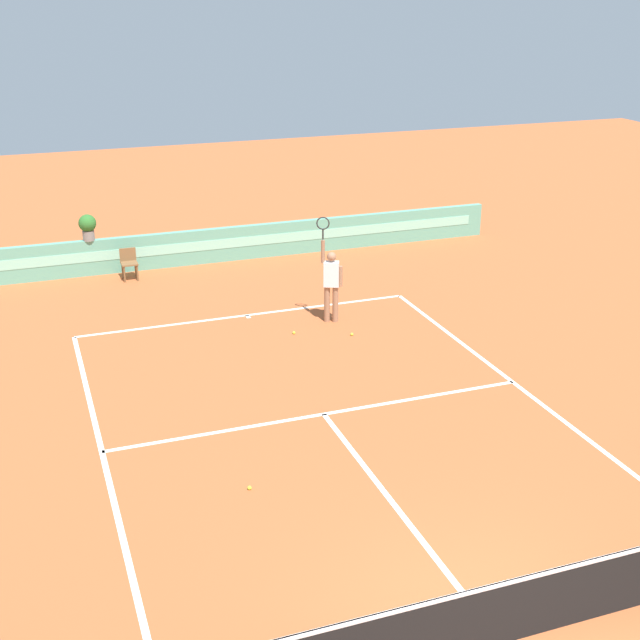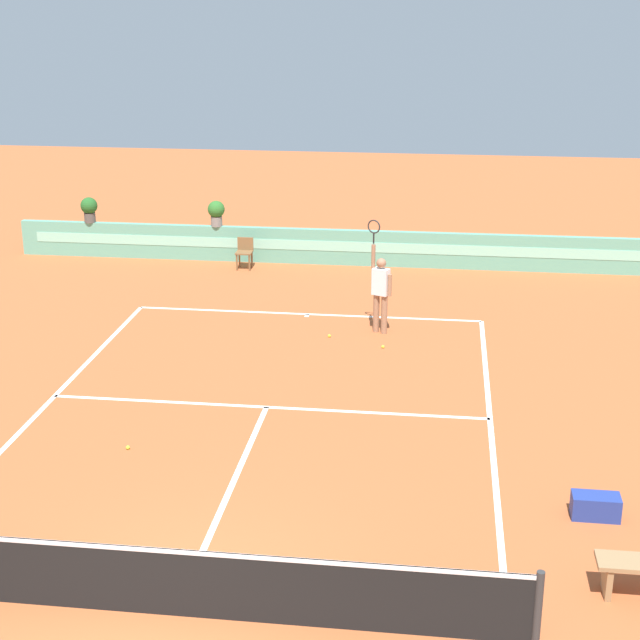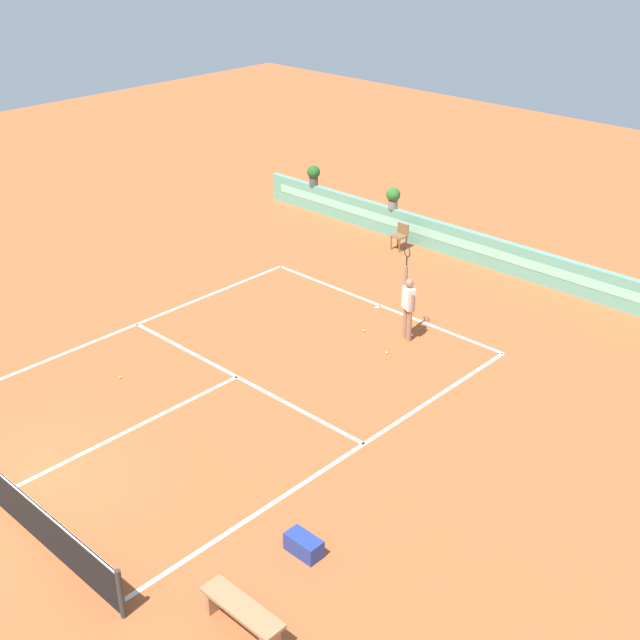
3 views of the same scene
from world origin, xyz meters
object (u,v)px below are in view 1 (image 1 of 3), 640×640
(tennis_ball_near_baseline, at_px, (352,334))
(tennis_ball_by_sideline, at_px, (294,333))
(potted_plant_left, at_px, (88,226))
(tennis_ball_mid_court, at_px, (249,488))
(ball_kid_chair, at_px, (129,262))
(tennis_player, at_px, (331,280))

(tennis_ball_near_baseline, height_order, tennis_ball_by_sideline, same)
(potted_plant_left, bearing_deg, tennis_ball_mid_court, -84.22)
(ball_kid_chair, relative_size, tennis_ball_near_baseline, 12.50)
(tennis_ball_by_sideline, bearing_deg, tennis_ball_near_baseline, -23.79)
(ball_kid_chair, relative_size, tennis_player, 0.33)
(tennis_ball_mid_court, distance_m, potted_plant_left, 12.15)
(ball_kid_chair, xyz_separation_m, tennis_ball_mid_court, (0.28, -11.28, -0.44))
(tennis_player, distance_m, tennis_ball_by_sideline, 1.56)
(potted_plant_left, bearing_deg, tennis_player, -47.96)
(tennis_ball_near_baseline, relative_size, tennis_ball_mid_court, 1.00)
(tennis_ball_mid_court, height_order, tennis_ball_by_sideline, same)
(tennis_player, bearing_deg, tennis_ball_mid_court, -120.63)
(tennis_ball_near_baseline, bearing_deg, tennis_player, 98.06)
(ball_kid_chair, relative_size, potted_plant_left, 1.17)
(tennis_player, relative_size, potted_plant_left, 3.57)
(tennis_ball_near_baseline, bearing_deg, potted_plant_left, 128.15)
(tennis_ball_near_baseline, xyz_separation_m, tennis_ball_mid_court, (-3.95, -5.43, 0.00))
(ball_kid_chair, height_order, tennis_ball_by_sideline, ball_kid_chair)
(ball_kid_chair, xyz_separation_m, tennis_ball_near_baseline, (4.23, -5.85, -0.44))
(ball_kid_chair, height_order, potted_plant_left, potted_plant_left)
(tennis_ball_mid_court, bearing_deg, potted_plant_left, 95.78)
(tennis_player, xyz_separation_m, potted_plant_left, (-5.03, 5.57, 0.36))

